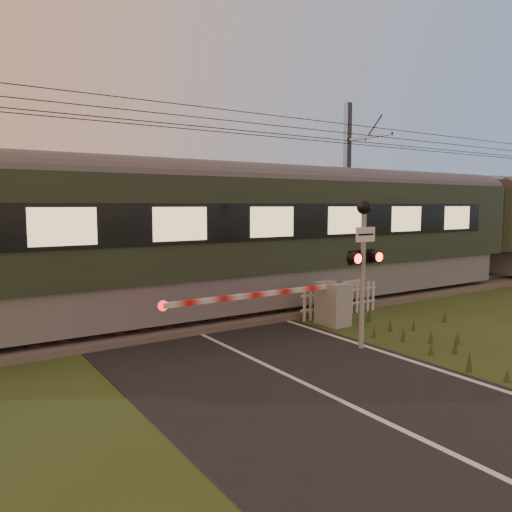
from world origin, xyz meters
TOP-DOWN VIEW (x-y plane):
  - ground at (0.00, 0.00)m, footprint 160.00×160.00m
  - road at (0.02, -0.23)m, footprint 6.00×140.00m
  - track_bed at (0.00, 6.50)m, footprint 140.00×3.40m
  - overhead_wires at (0.00, 6.50)m, footprint 120.00×0.62m
  - train at (13.99, 6.50)m, footprint 45.90×3.17m
  - boom_gate at (3.37, 3.85)m, footprint 6.24×0.92m
  - crossing_signal at (2.58, 1.72)m, footprint 0.88×0.36m
  - picket_fence at (4.57, 4.60)m, footprint 3.01×0.08m
  - catenary_mast at (8.71, 8.73)m, footprint 0.23×2.47m

SIDE VIEW (x-z plane):
  - ground at x=0.00m, z-range 0.00..0.00m
  - road at x=0.02m, z-range 0.00..0.03m
  - track_bed at x=0.00m, z-range -0.13..0.26m
  - picket_fence at x=4.57m, z-range 0.01..0.95m
  - boom_gate at x=3.37m, z-range 0.05..1.27m
  - crossing_signal at x=2.58m, z-range 0.65..4.10m
  - train at x=13.99m, z-range 0.28..4.56m
  - catenary_mast at x=8.71m, z-range 0.14..7.58m
  - overhead_wires at x=0.00m, z-range 5.41..6.04m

